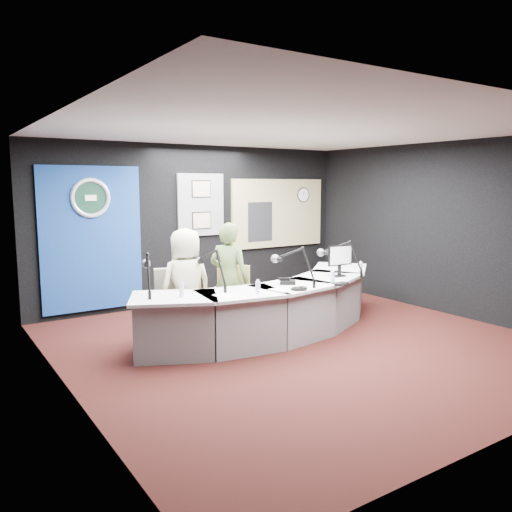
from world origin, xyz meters
TOP-DOWN VIEW (x-y plane):
  - ground at (0.00, 0.00)m, footprint 6.00×6.00m
  - ceiling at (0.00, 0.00)m, footprint 6.00×6.00m
  - wall_back at (0.00, 3.00)m, footprint 6.00×0.02m
  - wall_left at (-3.00, 0.00)m, footprint 0.02×6.00m
  - wall_right at (3.00, 0.00)m, footprint 0.02×6.00m
  - broadcast_desk at (-0.05, 0.55)m, footprint 4.50×1.90m
  - backdrop_panel at (-1.90, 2.97)m, footprint 1.60×0.05m
  - agency_seal at (-1.90, 2.93)m, footprint 0.63×0.07m
  - seal_center at (-1.90, 2.94)m, footprint 0.48×0.01m
  - pinboard at (0.05, 2.97)m, footprint 0.90×0.04m
  - framed_photo_upper at (0.05, 2.94)m, footprint 0.34×0.02m
  - framed_photo_lower at (0.05, 2.94)m, footprint 0.34×0.02m
  - booth_window_frame at (1.75, 2.97)m, footprint 2.12×0.06m
  - booth_glow at (1.75, 2.96)m, footprint 2.00×0.02m
  - equipment_rack at (1.30, 2.94)m, footprint 0.55×0.02m
  - wall_clock at (2.35, 2.94)m, footprint 0.28×0.01m
  - armchair_left at (-1.22, 0.97)m, footprint 0.70×0.70m
  - armchair_right at (-0.59, 0.89)m, footprint 0.81×0.81m
  - draped_jacket at (-1.31, 1.21)m, footprint 0.51×0.24m
  - person_man at (-1.22, 0.97)m, footprint 0.75×0.50m
  - person_woman at (-0.59, 0.89)m, footprint 0.64×0.69m
  - computer_monitor at (1.00, 0.37)m, footprint 0.45×0.04m
  - desk_phone at (0.01, 0.32)m, footprint 0.27×0.26m
  - headphones_near at (0.58, -0.12)m, footprint 0.20×0.20m
  - headphones_far at (-0.10, -0.07)m, footprint 0.24×0.24m
  - paper_stack at (-1.09, 0.13)m, footprint 0.25×0.31m
  - notepad at (-0.31, 0.04)m, footprint 0.24×0.31m
  - boom_mic_a at (-1.84, 0.76)m, footprint 0.31×0.71m
  - boom_mic_b at (-1.04, 0.60)m, footprint 0.21×0.73m
  - boom_mic_c at (0.03, 0.20)m, footprint 0.34×0.70m
  - boom_mic_d at (1.04, 0.39)m, footprint 0.47×0.63m
  - water_bottles at (-0.03, 0.22)m, footprint 3.10×0.47m

SIDE VIEW (x-z plane):
  - ground at x=0.00m, z-range 0.00..0.00m
  - broadcast_desk at x=-0.05m, z-range 0.00..0.75m
  - armchair_left at x=-1.22m, z-range 0.00..1.01m
  - armchair_right at x=-0.59m, z-range 0.00..1.02m
  - draped_jacket at x=-1.31m, z-range 0.27..0.97m
  - paper_stack at x=-1.09m, z-range 0.75..0.75m
  - notepad at x=-0.31m, z-range 0.75..0.75m
  - person_man at x=-1.22m, z-range 0.00..1.53m
  - headphones_near at x=0.58m, z-range 0.75..0.78m
  - headphones_far at x=-0.10m, z-range 0.75..0.79m
  - desk_phone at x=0.01m, z-range 0.75..0.80m
  - person_woman at x=-0.59m, z-range 0.00..1.59m
  - water_bottles at x=-0.03m, z-range 0.75..0.93m
  - boom_mic_a at x=-1.84m, z-range 0.75..1.35m
  - boom_mic_b at x=-1.04m, z-range 0.75..1.35m
  - boom_mic_c at x=0.03m, z-range 0.75..1.35m
  - boom_mic_d at x=1.04m, z-range 0.75..1.35m
  - computer_monitor at x=1.00m, z-range 0.92..1.22m
  - backdrop_panel at x=-1.90m, z-range 0.10..2.40m
  - wall_back at x=0.00m, z-range 0.00..2.80m
  - wall_left at x=-3.00m, z-range 0.00..2.80m
  - wall_right at x=3.00m, z-range 0.00..2.80m
  - equipment_rack at x=1.30m, z-range 1.03..1.78m
  - framed_photo_lower at x=0.05m, z-range 1.33..1.60m
  - booth_window_frame at x=1.75m, z-range 0.89..2.21m
  - booth_glow at x=1.75m, z-range 0.95..2.15m
  - pinboard at x=0.05m, z-range 1.20..2.30m
  - agency_seal at x=-1.90m, z-range 1.58..2.21m
  - seal_center at x=-1.90m, z-range 1.66..2.14m
  - wall_clock at x=2.35m, z-range 1.76..2.04m
  - framed_photo_upper at x=0.05m, z-range 1.89..2.17m
  - ceiling at x=0.00m, z-range 2.79..2.81m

